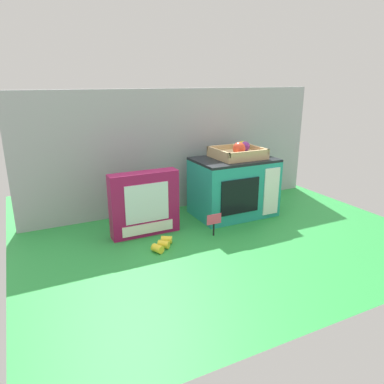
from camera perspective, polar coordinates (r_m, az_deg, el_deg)
The scene contains 7 objects.
ground_plane at distance 1.76m, azimuth 1.36°, elevation -4.65°, with size 1.70×1.70×0.00m, color green.
display_back_panel at distance 1.89m, azimuth -2.11°, elevation 6.67°, with size 1.61×0.03×0.62m, color #A0A3A8.
toy_microwave at distance 1.82m, azimuth 6.57°, elevation 0.83°, with size 0.39×0.27×0.29m.
food_groups_crate at distance 1.80m, azimuth 7.34°, elevation 6.22°, with size 0.23×0.21×0.09m.
cookie_set_box at distance 1.58m, azimuth -7.52°, elevation -1.88°, with size 0.30×0.07×0.28m.
price_sign at distance 1.58m, azimuth 3.50°, elevation -4.67°, with size 0.07×0.01×0.10m.
loose_toy_banana at distance 1.49m, azimuth -4.66°, elevation -8.22°, with size 0.11×0.11×0.03m.
Camera 1 is at (-0.76, -1.44, 0.66)m, focal length 33.70 mm.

